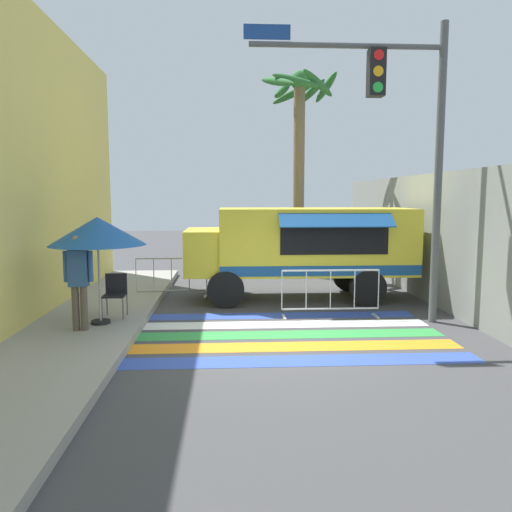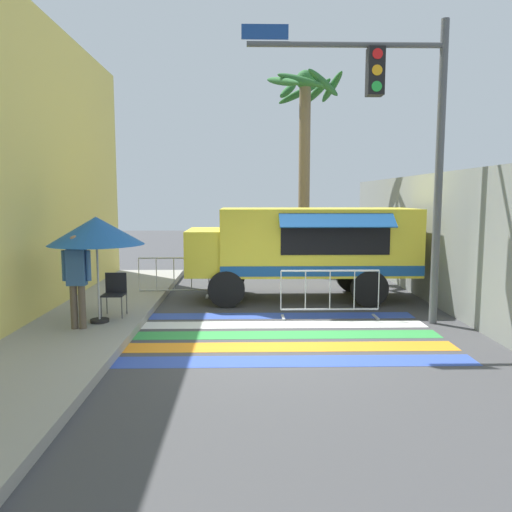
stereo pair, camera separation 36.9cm
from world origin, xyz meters
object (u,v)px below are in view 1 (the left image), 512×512
(barricade_side, at_px, (172,278))
(palm_tree, at_px, (300,134))
(barricade_front, at_px, (330,294))
(food_truck, at_px, (298,244))
(folding_chair, at_px, (115,291))
(traffic_signal_pole, at_px, (403,124))
(vendor_person, at_px, (79,277))
(patio_umbrella, at_px, (98,232))

(barricade_side, bearing_deg, palm_tree, 43.05)
(barricade_front, xyz_separation_m, palm_tree, (0.13, 5.84, 4.08))
(barricade_front, bearing_deg, food_truck, 102.21)
(food_truck, relative_size, palm_tree, 0.86)
(folding_chair, xyz_separation_m, barricade_side, (0.84, 2.61, -0.17))
(traffic_signal_pole, bearing_deg, vendor_person, -172.16)
(traffic_signal_pole, relative_size, barricade_front, 2.82)
(food_truck, distance_m, palm_tree, 5.00)
(traffic_signal_pole, xyz_separation_m, patio_umbrella, (-5.94, -0.38, -2.09))
(folding_chair, distance_m, barricade_side, 2.75)
(barricade_side, bearing_deg, traffic_signal_pole, -29.69)
(folding_chair, height_order, palm_tree, palm_tree)
(palm_tree, bearing_deg, barricade_side, -136.95)
(traffic_signal_pole, xyz_separation_m, barricade_side, (-4.94, 2.82, -3.52))
(patio_umbrella, height_order, barricade_side, patio_umbrella)
(barricade_side, bearing_deg, food_truck, -5.02)
(patio_umbrella, bearing_deg, traffic_signal_pole, 3.62)
(food_truck, relative_size, barricade_side, 3.09)
(barricade_side, relative_size, palm_tree, 0.28)
(barricade_side, bearing_deg, barricade_front, -32.31)
(traffic_signal_pole, xyz_separation_m, barricade_front, (-1.29, 0.51, -3.51))
(traffic_signal_pole, bearing_deg, barricade_front, 158.53)
(patio_umbrella, xyz_separation_m, folding_chair, (0.16, 0.58, -1.25))
(palm_tree, bearing_deg, folding_chair, -126.95)
(food_truck, xyz_separation_m, vendor_person, (-4.46, -3.39, -0.26))
(barricade_front, distance_m, palm_tree, 7.13)
(food_truck, xyz_separation_m, palm_tree, (0.57, 3.81, 3.19))
(food_truck, bearing_deg, patio_umbrella, -145.41)
(folding_chair, xyz_separation_m, barricade_front, (4.49, 0.30, -0.16))
(food_truck, distance_m, patio_umbrella, 5.15)
(barricade_side, height_order, palm_tree, palm_tree)
(traffic_signal_pole, bearing_deg, folding_chair, 178.00)
(traffic_signal_pole, xyz_separation_m, palm_tree, (-1.16, 6.35, 0.57))
(palm_tree, bearing_deg, traffic_signal_pole, -79.66)
(patio_umbrella, bearing_deg, barricade_side, 72.54)
(folding_chair, bearing_deg, palm_tree, 51.53)
(patio_umbrella, relative_size, folding_chair, 2.36)
(food_truck, height_order, barricade_front, food_truck)
(vendor_person, height_order, barricade_side, vendor_person)
(patio_umbrella, bearing_deg, food_truck, 34.59)
(patio_umbrella, bearing_deg, palm_tree, 54.56)
(folding_chair, relative_size, barricade_front, 0.41)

